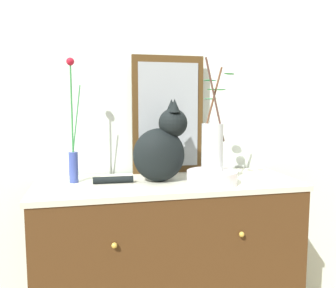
# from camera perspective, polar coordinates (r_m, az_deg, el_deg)

# --- Properties ---
(wall_back) EXTENTS (4.40, 0.08, 2.60)m
(wall_back) POSITION_cam_1_polar(r_m,az_deg,el_deg) (1.95, -2.01, 7.78)
(wall_back) COLOR silver
(wall_back) RESTS_ON ground_plane
(sideboard) EXTENTS (1.25, 0.49, 0.89)m
(sideboard) POSITION_cam_1_polar(r_m,az_deg,el_deg) (1.83, 0.00, -19.79)
(sideboard) COLOR #462B14
(sideboard) RESTS_ON ground_plane
(mirror_leaning) EXTENTS (0.38, 0.03, 0.62)m
(mirror_leaning) POSITION_cam_1_polar(r_m,az_deg,el_deg) (1.86, -0.00, 4.75)
(mirror_leaning) COLOR #442E14
(mirror_leaning) RESTS_ON sideboard
(cat_sitting) EXTENTS (0.45, 0.18, 0.39)m
(cat_sitting) POSITION_cam_1_polar(r_m,az_deg,el_deg) (1.66, -1.11, -0.70)
(cat_sitting) COLOR black
(cat_sitting) RESTS_ON sideboard
(vase_slim_green) EXTENTS (0.06, 0.04, 0.58)m
(vase_slim_green) POSITION_cam_1_polar(r_m,az_deg,el_deg) (1.69, -15.21, -0.58)
(vase_slim_green) COLOR #334390
(vase_slim_green) RESTS_ON sideboard
(bowl_porcelain) EXTENTS (0.23, 0.23, 0.06)m
(bowl_porcelain) POSITION_cam_1_polar(r_m,az_deg,el_deg) (1.63, 7.16, -5.42)
(bowl_porcelain) COLOR white
(bowl_porcelain) RESTS_ON sideboard
(vase_glass_clear) EXTENTS (0.12, 0.26, 0.51)m
(vase_glass_clear) POSITION_cam_1_polar(r_m,az_deg,el_deg) (1.61, 7.26, -0.03)
(vase_glass_clear) COLOR silver
(vase_glass_clear) RESTS_ON bowl_porcelain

